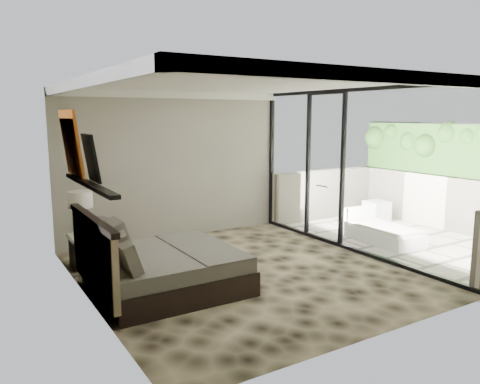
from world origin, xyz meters
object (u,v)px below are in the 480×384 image
nightstand (86,252)px  lounger (382,232)px  ottoman (377,211)px  table_lamp (81,207)px  bed (159,268)px

nightstand → lounger: size_ratio=0.32×
nightstand → lounger: bearing=-30.1°
ottoman → lounger: bearing=-134.1°
table_lamp → lounger: table_lamp is taller
bed → nightstand: (-0.60, 1.54, -0.08)m
nightstand → ottoman: (6.33, -0.12, -0.01)m
bed → ottoman: 5.90m
ottoman → lounger: lounger is taller
ottoman → nightstand: bearing=178.9°
table_lamp → lounger: 5.39m
table_lamp → ottoman: bearing=-1.5°
bed → lounger: 4.51m
table_lamp → nightstand: bearing=-49.6°
bed → nightstand: bed is taller
table_lamp → ottoman: (6.36, -0.16, -0.72)m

